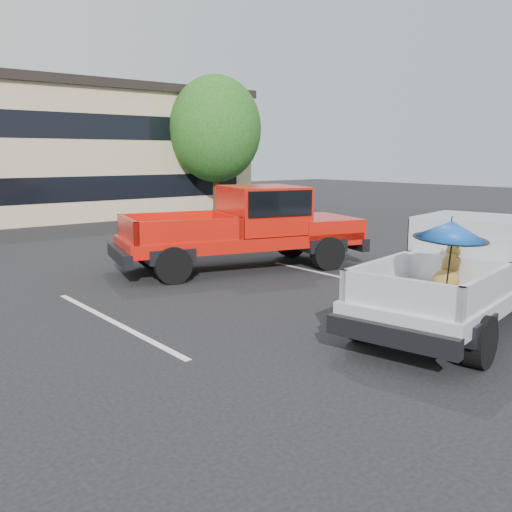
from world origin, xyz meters
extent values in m
plane|color=black|center=(0.00, 0.00, 0.00)|extent=(90.00, 90.00, 0.00)
cube|color=silver|center=(-3.00, 2.00, 0.00)|extent=(0.12, 5.00, 0.01)
cube|color=silver|center=(3.00, 2.00, 0.00)|extent=(0.12, 5.00, 0.01)
cube|color=tan|center=(2.00, 21.00, 3.00)|extent=(20.00, 8.00, 6.00)
cube|color=black|center=(2.00, 21.00, 6.10)|extent=(20.40, 8.40, 0.40)
cube|color=black|center=(2.00, 17.02, 1.50)|extent=(18.00, 0.08, 1.10)
cube|color=black|center=(2.00, 17.02, 4.20)|extent=(18.00, 0.08, 1.10)
cylinder|color=#332114|center=(9.00, 16.00, 1.36)|extent=(0.32, 0.32, 2.73)
ellipsoid|color=#1F4A15|center=(9.00, 16.00, 4.22)|extent=(4.46, 4.46, 5.13)
cylinder|color=#332114|center=(6.00, 24.00, 1.43)|extent=(0.32, 0.32, 2.86)
ellipsoid|color=#1F4A15|center=(6.00, 24.00, 4.42)|extent=(4.68, 4.68, 5.38)
cylinder|color=black|center=(0.05, -3.28, 0.38)|extent=(0.80, 0.43, 0.76)
cylinder|color=black|center=(-0.33, -1.48, 0.38)|extent=(0.80, 0.43, 0.76)
cylinder|color=black|center=(3.19, -0.74, 0.38)|extent=(0.80, 0.43, 0.76)
cube|color=silver|center=(1.67, -2.00, 0.67)|extent=(5.67, 2.99, 0.28)
cube|color=silver|center=(3.63, -1.59, 0.88)|extent=(1.86, 2.19, 0.46)
cube|color=black|center=(4.36, -1.43, 0.50)|extent=(0.60, 1.96, 0.30)
cube|color=black|center=(-1.02, -2.57, 0.50)|extent=(0.58, 1.96, 0.28)
cube|color=silver|center=(2.21, -1.89, 1.35)|extent=(1.99, 2.14, 1.05)
cube|color=black|center=(2.21, -1.89, 1.55)|extent=(1.87, 2.21, 0.55)
cube|color=black|center=(0.25, -2.30, 0.73)|extent=(2.63, 2.27, 0.10)
cube|color=silver|center=(0.07, -1.45, 1.03)|extent=(2.27, 0.57, 0.50)
cube|color=silver|center=(0.43, -3.15, 1.03)|extent=(2.27, 0.57, 0.50)
cube|color=silver|center=(-0.83, -2.52, 1.03)|extent=(0.48, 1.82, 0.50)
cube|color=silver|center=(1.33, -2.07, 1.03)|extent=(0.48, 1.82, 0.50)
ellipsoid|color=brown|center=(0.93, -2.13, 0.94)|extent=(0.56, 0.50, 0.32)
cylinder|color=brown|center=(1.21, -2.15, 0.90)|extent=(0.07, 0.07, 0.24)
cylinder|color=brown|center=(1.18, -1.99, 0.90)|extent=(0.07, 0.07, 0.24)
ellipsoid|color=brown|center=(1.10, -2.09, 1.15)|extent=(0.36, 0.33, 0.44)
cylinder|color=red|center=(1.12, -2.09, 1.29)|extent=(0.21, 0.21, 0.04)
sphere|color=brown|center=(1.19, -2.07, 1.39)|extent=(0.23, 0.23, 0.23)
cone|color=black|center=(1.32, -2.05, 1.37)|extent=(0.18, 0.14, 0.11)
cone|color=black|center=(1.19, -2.14, 1.51)|extent=(0.08, 0.08, 0.12)
cone|color=black|center=(1.16, -2.02, 1.51)|extent=(0.08, 0.08, 0.12)
cylinder|color=brown|center=(0.76, -2.17, 0.84)|extent=(0.29, 0.05, 0.10)
cylinder|color=black|center=(0.35, -2.53, 1.31)|extent=(0.02, 0.10, 1.05)
cone|color=#1248A4|center=(0.35, -2.53, 1.85)|extent=(1.10, 1.12, 0.36)
cylinder|color=black|center=(0.35, -2.53, 2.01)|extent=(0.02, 0.02, 0.10)
cylinder|color=black|center=(0.35, -2.53, 1.72)|extent=(1.10, 1.10, 0.09)
cylinder|color=black|center=(-0.56, 4.04, 0.44)|extent=(0.93, 0.54, 0.87)
cylinder|color=black|center=(0.00, 6.08, 0.44)|extent=(0.93, 0.54, 0.87)
cylinder|color=black|center=(3.42, 2.95, 0.44)|extent=(0.93, 0.54, 0.87)
cylinder|color=black|center=(3.98, 4.99, 0.44)|extent=(0.93, 0.54, 0.87)
cube|color=red|center=(1.77, 4.50, 0.77)|extent=(6.55, 3.77, 0.32)
cube|color=red|center=(3.98, 3.89, 1.01)|extent=(2.24, 2.58, 0.53)
cube|color=black|center=(4.81, 3.66, 0.57)|extent=(0.82, 2.23, 0.34)
cube|color=black|center=(-1.28, 5.34, 0.57)|extent=(0.80, 2.22, 0.32)
cube|color=red|center=(2.37, 4.33, 1.55)|extent=(2.39, 2.54, 1.21)
cube|color=black|center=(2.37, 4.33, 1.78)|extent=(2.25, 2.60, 0.63)
cube|color=black|center=(0.16, 4.94, 0.84)|extent=(3.11, 2.74, 0.11)
cube|color=red|center=(0.43, 5.90, 1.18)|extent=(2.58, 0.81, 0.57)
cube|color=red|center=(-0.10, 3.98, 1.18)|extent=(2.58, 0.81, 0.57)
cube|color=red|center=(-1.06, 5.28, 1.18)|extent=(0.67, 2.07, 0.57)
cube|color=red|center=(1.38, 4.61, 1.18)|extent=(0.67, 2.07, 0.57)
camera|label=1|loc=(-7.18, -7.27, 2.94)|focal=40.00mm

